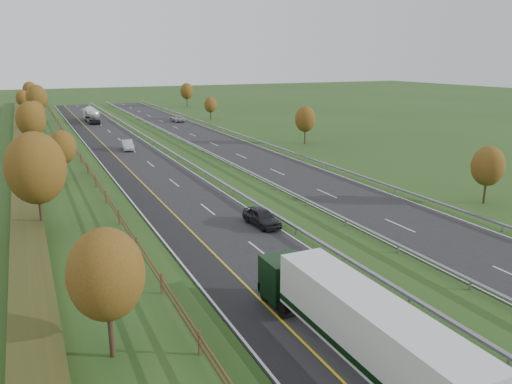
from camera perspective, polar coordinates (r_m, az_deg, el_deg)
ground at (r=70.35m, az=-5.84°, el=3.03°), size 400.00×400.00×0.00m
near_carriageway at (r=73.00m, az=-13.09°, el=3.17°), size 10.50×200.00×0.04m
far_carriageway at (r=77.96m, az=-1.15°, el=4.31°), size 10.50×200.00×0.04m
hard_shoulder at (r=72.35m, az=-15.99°, el=2.88°), size 3.00×200.00×0.04m
lane_markings at (r=74.41m, az=-8.25°, el=3.66°), size 26.75×200.00×0.01m
embankment_left at (r=71.38m, az=-23.38°, el=2.85°), size 12.00×200.00×2.00m
hedge_left at (r=71.09m, az=-25.12°, el=3.89°), size 2.20×180.00×1.10m
fence_left at (r=70.90m, az=-19.89°, el=4.55°), size 0.12×189.06×1.20m
median_barrier_near at (r=74.22m, az=-8.81°, el=4.05°), size 0.32×200.00×0.71m
median_barrier_far at (r=75.77m, az=-5.10°, el=4.39°), size 0.32×200.00×0.71m
outer_barrier_far at (r=80.33m, az=2.65°, el=5.05°), size 0.32×200.00×0.71m
trees_left at (r=67.22m, az=-23.44°, el=6.82°), size 6.64×164.30×7.66m
trees_far at (r=109.16m, az=-0.98°, el=9.66°), size 8.45×118.60×7.12m
box_lorry at (r=25.10m, az=11.39°, el=-14.59°), size 2.58×16.28×4.06m
road_tanker at (r=123.35m, az=-18.29°, el=8.43°), size 2.40×11.22×3.46m
car_dark_near at (r=44.72m, az=0.66°, el=-2.87°), size 2.26×4.77×1.58m
car_silver_mid at (r=84.31m, az=-14.50°, el=5.22°), size 1.95×4.90×1.58m
car_small_far at (r=130.52m, az=-18.63°, el=8.20°), size 2.34×4.60×1.28m
car_oncoming at (r=119.96m, az=-8.97°, el=8.30°), size 2.45×5.21×1.44m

